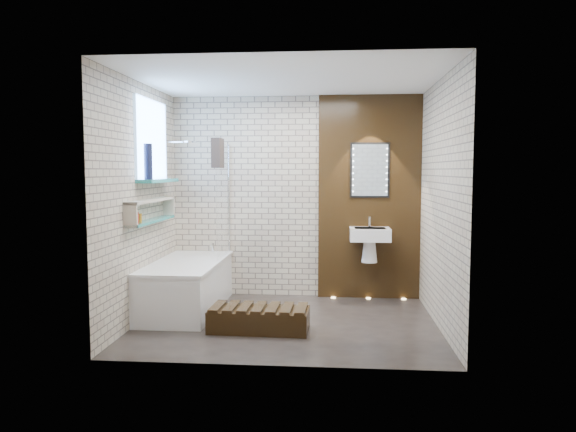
# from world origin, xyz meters

# --- Properties ---
(ground) EXTENTS (3.20, 3.20, 0.00)m
(ground) POSITION_xyz_m (0.00, 0.00, 0.00)
(ground) COLOR black
(ground) RESTS_ON ground
(room_shell) EXTENTS (3.24, 3.20, 2.60)m
(room_shell) POSITION_xyz_m (0.00, 0.00, 1.30)
(room_shell) COLOR tan
(room_shell) RESTS_ON ground
(walnut_panel) EXTENTS (1.30, 0.06, 2.60)m
(walnut_panel) POSITION_xyz_m (0.95, 1.27, 1.30)
(walnut_panel) COLOR black
(walnut_panel) RESTS_ON ground
(clerestory_window) EXTENTS (0.18, 1.00, 0.94)m
(clerestory_window) POSITION_xyz_m (-1.57, 0.35, 1.90)
(clerestory_window) COLOR #7FADE0
(clerestory_window) RESTS_ON room_shell
(display_niche) EXTENTS (0.14, 1.30, 0.26)m
(display_niche) POSITION_xyz_m (-1.53, 0.15, 1.20)
(display_niche) COLOR teal
(display_niche) RESTS_ON room_shell
(bathtub) EXTENTS (0.79, 1.74, 0.70)m
(bathtub) POSITION_xyz_m (-1.22, 0.45, 0.29)
(bathtub) COLOR white
(bathtub) RESTS_ON ground
(bath_screen) EXTENTS (0.01, 0.78, 1.40)m
(bath_screen) POSITION_xyz_m (-0.87, 0.89, 1.28)
(bath_screen) COLOR white
(bath_screen) RESTS_ON bathtub
(towel) EXTENTS (0.10, 0.27, 0.35)m
(towel) POSITION_xyz_m (-0.87, 0.60, 1.85)
(towel) COLOR #2A2421
(towel) RESTS_ON bath_screen
(shower_head) EXTENTS (0.18, 0.18, 0.02)m
(shower_head) POSITION_xyz_m (-1.30, 0.95, 2.00)
(shower_head) COLOR silver
(shower_head) RESTS_ON room_shell
(washbasin) EXTENTS (0.50, 0.36, 0.58)m
(washbasin) POSITION_xyz_m (0.95, 1.07, 0.79)
(washbasin) COLOR white
(washbasin) RESTS_ON walnut_panel
(led_mirror) EXTENTS (0.50, 0.02, 0.70)m
(led_mirror) POSITION_xyz_m (0.95, 1.23, 1.65)
(led_mirror) COLOR black
(led_mirror) RESTS_ON walnut_panel
(walnut_step) EXTENTS (1.03, 0.48, 0.23)m
(walnut_step) POSITION_xyz_m (-0.26, -0.30, 0.11)
(walnut_step) COLOR black
(walnut_step) RESTS_ON ground
(niche_bottles) EXTENTS (0.05, 0.14, 0.12)m
(niche_bottles) POSITION_xyz_m (-1.53, -0.28, 1.15)
(niche_bottles) COLOR #946016
(niche_bottles) RESTS_ON display_niche
(sill_vases) EXTENTS (0.09, 0.09, 0.39)m
(sill_vases) POSITION_xyz_m (-1.50, -0.01, 1.74)
(sill_vases) COLOR black
(sill_vases) RESTS_ON clerestory_window
(floor_uplights) EXTENTS (0.96, 0.06, 0.01)m
(floor_uplights) POSITION_xyz_m (0.95, 1.20, 0.01)
(floor_uplights) COLOR #FFD899
(floor_uplights) RESTS_ON ground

